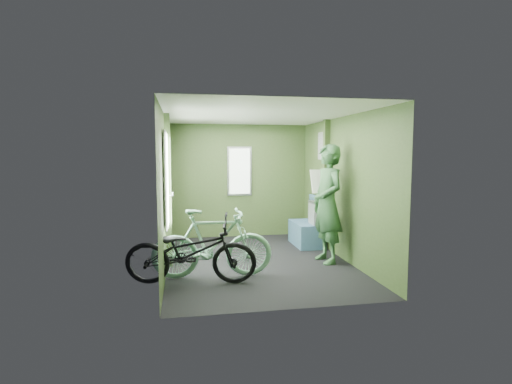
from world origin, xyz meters
The scene contains 6 objects.
room centered at (-0.04, 0.04, 1.44)m, with size 4.00×4.02×2.31m.
bicycle_black centered at (-1.06, -0.97, 0.00)m, with size 0.59×1.71×0.90m, color black.
bicycle_mint centered at (-0.76, -0.77, 0.00)m, with size 0.46×1.64×0.99m, color #89C7A7.
passenger centered at (1.08, -0.22, 0.93)m, with size 0.53×0.74×1.85m.
waste_box centered at (1.26, 0.74, 0.43)m, with size 0.25×0.35×0.85m, color gray.
bench_seat centered at (1.14, 0.95, 0.27)m, with size 0.48×0.87×0.91m.
Camera 1 is at (-1.14, -6.11, 1.71)m, focal length 28.00 mm.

